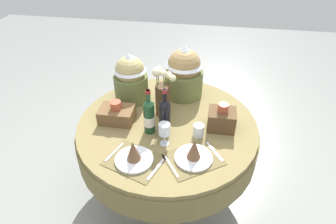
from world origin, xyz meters
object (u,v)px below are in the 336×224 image
object	(u,v)px
place_setting_left	(134,156)
woven_basket_side_right	(222,119)
flower_vase	(163,95)
wine_bottle_left	(149,116)
tumbler_near_left	(199,131)
wine_glass_right	(164,130)
gift_tub_back_centre	(184,69)
place_setting_right	(194,154)
dining_table	(167,138)
wine_bottle_rear	(164,117)
woven_basket_side_left	(117,114)
gift_tub_back_left	(130,75)

from	to	relation	value
place_setting_left	woven_basket_side_right	distance (m)	0.68
flower_vase	wine_bottle_left	distance (m)	0.23
woven_basket_side_right	tumbler_near_left	bearing A→B (deg)	-142.46
wine_bottle_left	wine_glass_right	bearing A→B (deg)	-42.14
gift_tub_back_centre	place_setting_right	bearing A→B (deg)	-78.61
dining_table	wine_bottle_rear	distance (m)	0.30
place_setting_right	woven_basket_side_right	size ratio (longest dim) A/B	2.11
wine_bottle_left	woven_basket_side_right	size ratio (longest dim) A/B	1.68
gift_tub_back_centre	wine_bottle_left	bearing A→B (deg)	-109.12
wine_bottle_left	gift_tub_back_centre	distance (m)	0.55
wine_bottle_left	woven_basket_side_left	xyz separation A→B (m)	(-0.26, 0.09, -0.07)
wine_bottle_rear	wine_glass_right	bearing A→B (deg)	-80.83
dining_table	tumbler_near_left	world-z (taller)	tumbler_near_left
flower_vase	woven_basket_side_left	distance (m)	0.36
wine_bottle_rear	gift_tub_back_centre	size ratio (longest dim) A/B	0.82
dining_table	place_setting_right	xyz separation A→B (m)	(0.22, -0.33, 0.19)
flower_vase	woven_basket_side_left	xyz separation A→B (m)	(-0.32, -0.14, -0.11)
dining_table	place_setting_left	size ratio (longest dim) A/B	3.26
wine_bottle_left	wine_bottle_rear	world-z (taller)	wine_bottle_rear
place_setting_left	wine_bottle_rear	bearing A→B (deg)	63.77
woven_basket_side_left	flower_vase	bearing A→B (deg)	23.37
place_setting_right	wine_bottle_left	world-z (taller)	wine_bottle_left
place_setting_left	woven_basket_side_left	world-z (taller)	woven_basket_side_left
dining_table	place_setting_right	size ratio (longest dim) A/B	3.12
wine_bottle_left	wine_glass_right	size ratio (longest dim) A/B	2.05
flower_vase	wine_glass_right	world-z (taller)	flower_vase
flower_vase	place_setting_left	bearing A→B (deg)	-100.58
wine_glass_right	place_setting_left	bearing A→B (deg)	-131.00
wine_bottle_rear	tumbler_near_left	distance (m)	0.25
wine_bottle_left	woven_basket_side_right	bearing A→B (deg)	13.54
place_setting_right	woven_basket_side_right	xyz separation A→B (m)	(0.17, 0.34, 0.03)
place_setting_right	woven_basket_side_right	distance (m)	0.38
wine_bottle_rear	place_setting_left	bearing A→B (deg)	-116.23
place_setting_left	gift_tub_back_centre	xyz separation A→B (m)	(0.22, 0.81, 0.18)
wine_bottle_rear	gift_tub_back_left	bearing A→B (deg)	130.37
place_setting_right	tumbler_near_left	distance (m)	0.23
wine_glass_right	place_setting_right	bearing A→B (deg)	-29.19
woven_basket_side_left	woven_basket_side_right	distance (m)	0.76
place_setting_left	woven_basket_side_right	bearing A→B (deg)	38.12
wine_bottle_rear	gift_tub_back_left	distance (m)	0.52
wine_bottle_left	wine_glass_right	xyz separation A→B (m)	(0.12, -0.11, -0.01)
wine_bottle_rear	gift_tub_back_centre	world-z (taller)	gift_tub_back_centre
place_setting_left	wine_bottle_left	xyz separation A→B (m)	(0.04, 0.30, 0.09)
dining_table	wine_bottle_rear	xyz separation A→B (m)	(-0.00, -0.11, 0.28)
wine_bottle_left	gift_tub_back_centre	world-z (taller)	gift_tub_back_centre
place_setting_left	tumbler_near_left	distance (m)	0.48
gift_tub_back_left	woven_basket_side_left	xyz separation A→B (m)	(-0.03, -0.30, -0.15)
tumbler_near_left	woven_basket_side_right	distance (m)	0.19
wine_bottle_left	tumbler_near_left	distance (m)	0.35
place_setting_right	flower_vase	size ratio (longest dim) A/B	1.06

